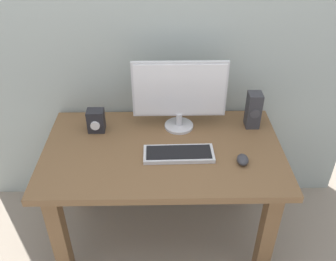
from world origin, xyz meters
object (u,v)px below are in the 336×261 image
desk (163,165)px  monitor (179,93)px  audio_controller (96,121)px  speaker_right (253,110)px  keyboard_primary (179,154)px  mouse (243,160)px

desk → monitor: bearing=65.9°
monitor → audio_controller: (-0.48, -0.04, -0.16)m
desk → speaker_right: bearing=22.2°
speaker_right → keyboard_primary: bearing=-147.8°
desk → mouse: (0.42, -0.13, 0.14)m
mouse → speaker_right: 0.38m
desk → keyboard_primary: keyboard_primary is taller
monitor → speaker_right: (0.44, -0.00, -0.12)m
keyboard_primary → speaker_right: speaker_right is taller
mouse → speaker_right: speaker_right is taller
desk → keyboard_primary: (0.08, -0.06, 0.13)m
speaker_right → audio_controller: (-0.92, -0.03, -0.04)m
monitor → keyboard_primary: 0.36m
mouse → audio_controller: audio_controller is taller
monitor → speaker_right: bearing=-0.2°
desk → mouse: size_ratio=15.02×
desk → speaker_right: (0.53, 0.22, 0.23)m
keyboard_primary → speaker_right: size_ratio=1.73×
audio_controller → speaker_right: bearing=2.1°
monitor → speaker_right: size_ratio=2.45×
desk → mouse: 0.46m
desk → keyboard_primary: bearing=-37.3°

